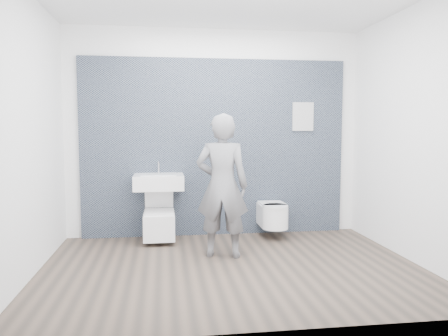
{
  "coord_description": "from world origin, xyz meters",
  "views": [
    {
      "loc": [
        -0.7,
        -4.46,
        1.46
      ],
      "look_at": [
        0.0,
        0.6,
        1.0
      ],
      "focal_mm": 35.0,
      "sensor_mm": 36.0,
      "label": 1
    }
  ],
  "objects": [
    {
      "name": "toilet_square",
      "position": [
        -0.77,
        1.16,
        0.25
      ],
      "size": [
        0.39,
        0.57,
        0.75
      ],
      "color": "white",
      "rests_on": "ground"
    },
    {
      "name": "tile_wall",
      "position": [
        0.0,
        1.47,
        0.0
      ],
      "size": [
        3.6,
        0.06,
        2.4
      ],
      "primitive_type": "cube",
      "color": "black",
      "rests_on": "ground"
    },
    {
      "name": "info_placard",
      "position": [
        1.22,
        1.43,
        0.0
      ],
      "size": [
        0.3,
        0.03,
        0.39
      ],
      "primitive_type": "cube",
      "color": "white",
      "rests_on": "ground"
    },
    {
      "name": "washbasin",
      "position": [
        -0.77,
        1.2,
        0.78
      ],
      "size": [
        0.64,
        0.48,
        0.48
      ],
      "color": "white",
      "rests_on": "ground"
    },
    {
      "name": "room_shell",
      "position": [
        0.0,
        0.0,
        1.74
      ],
      "size": [
        4.0,
        4.0,
        4.0
      ],
      "color": "white",
      "rests_on": "ground"
    },
    {
      "name": "visitor",
      "position": [
        -0.05,
        0.4,
        0.82
      ],
      "size": [
        0.67,
        0.52,
        1.63
      ],
      "primitive_type": "imported",
      "rotation": [
        0.0,
        0.0,
        2.91
      ],
      "color": "slate",
      "rests_on": "ground"
    },
    {
      "name": "toilet_rounded",
      "position": [
        0.74,
        1.15,
        0.31
      ],
      "size": [
        0.34,
        0.58,
        0.31
      ],
      "color": "white",
      "rests_on": "ground"
    },
    {
      "name": "ground",
      "position": [
        0.0,
        0.0,
        0.0
      ],
      "size": [
        4.0,
        4.0,
        0.0
      ],
      "primitive_type": "plane",
      "color": "brown",
      "rests_on": "ground"
    }
  ]
}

